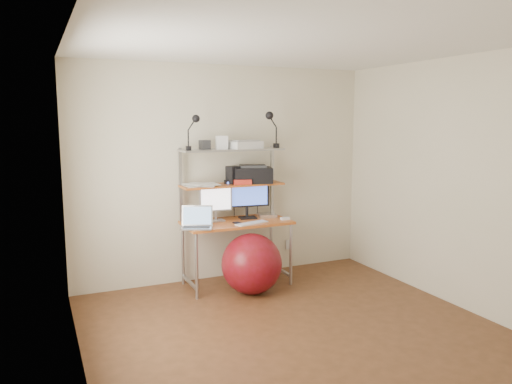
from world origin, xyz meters
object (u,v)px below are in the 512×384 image
at_px(monitor_black, 247,195).
at_px(laptop, 197,223).
at_px(printer, 253,174).
at_px(exercise_ball, 252,264).
at_px(monitor_silver, 216,201).

distance_m(monitor_black, laptop, 0.76).
height_order(laptop, printer, printer).
bearing_deg(laptop, exercise_ball, 2.72).
relative_size(monitor_silver, laptop, 1.06).
distance_m(printer, exercise_ball, 1.05).
relative_size(laptop, exercise_ball, 0.62).
distance_m(monitor_silver, exercise_ball, 0.82).
relative_size(monitor_black, printer, 1.07).
bearing_deg(exercise_ball, monitor_silver, 118.29).
relative_size(monitor_silver, printer, 0.85).
bearing_deg(monitor_silver, laptop, -138.97).
bearing_deg(monitor_black, exercise_ball, -100.12).
distance_m(monitor_silver, laptop, 0.43).
bearing_deg(monitor_black, printer, 13.30).
xyz_separation_m(printer, exercise_ball, (-0.22, -0.47, -0.92)).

